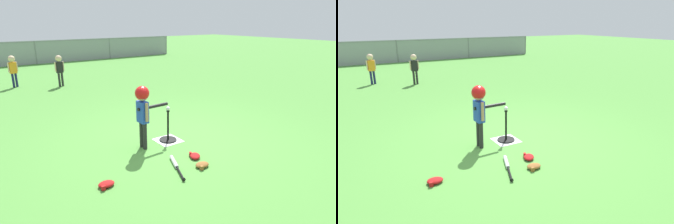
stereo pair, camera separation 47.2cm
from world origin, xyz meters
TOP-DOWN VIEW (x-y plane):
  - ground_plane at (0.00, 0.00)m, footprint 60.00×60.00m
  - home_plate at (-0.21, 0.08)m, footprint 0.44×0.44m
  - batting_tee at (-0.21, 0.08)m, footprint 0.32×0.32m
  - baseball_on_tee at (-0.21, 0.08)m, footprint 0.07×0.07m
  - batter_child at (-0.73, 0.07)m, footprint 0.63×0.31m
  - fielder_deep_right at (-0.48, 5.87)m, footprint 0.31×0.20m
  - fielder_deep_center at (-1.76, 6.62)m, footprint 0.30×0.21m
  - spare_bat_silver at (-0.68, -0.77)m, footprint 0.32×0.68m
  - glove_by_plate at (-0.26, -0.74)m, footprint 0.26×0.27m
  - glove_near_bats at (-0.37, -1.04)m, footprint 0.23×0.18m
  - glove_tossed_aside at (-1.77, -0.70)m, footprint 0.23×0.18m
  - outfield_fence at (0.00, 11.81)m, footprint 16.06×0.06m

SIDE VIEW (x-z plane):
  - ground_plane at x=0.00m, z-range 0.00..0.00m
  - home_plate at x=-0.21m, z-range 0.00..0.01m
  - spare_bat_silver at x=-0.68m, z-range 0.00..0.06m
  - glove_by_plate at x=-0.26m, z-range 0.00..0.07m
  - glove_near_bats at x=-0.37m, z-range 0.00..0.07m
  - glove_tossed_aside at x=-1.77m, z-range 0.00..0.07m
  - batting_tee at x=-0.21m, z-range -0.20..0.37m
  - baseball_on_tee at x=-0.21m, z-range 0.58..0.65m
  - outfield_fence at x=0.00m, z-range 0.04..1.19m
  - fielder_deep_right at x=-0.48m, z-range 0.15..1.18m
  - fielder_deep_center at x=-1.76m, z-range 0.15..1.19m
  - batter_child at x=-0.73m, z-range 0.23..1.33m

